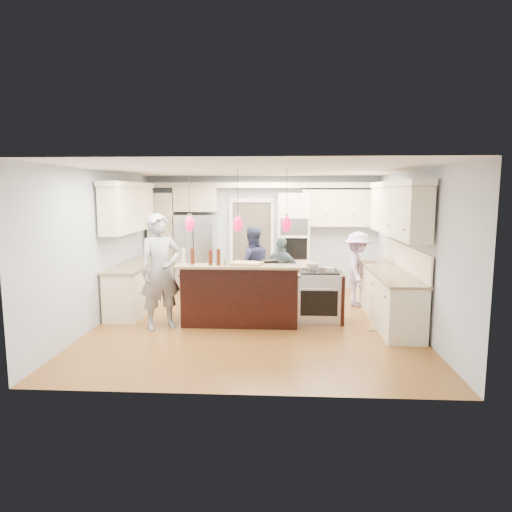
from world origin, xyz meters
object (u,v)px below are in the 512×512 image
Objects in this scene: person_bar_end at (161,272)px; refrigerator at (196,253)px; kitchen_island at (241,294)px; person_far_left at (252,266)px; island_range at (319,296)px.

refrigerator is at bearing 54.73° from person_bar_end.
person_bar_end is at bearing -158.57° from kitchen_island.
refrigerator reaches higher than person_far_left.
kitchen_island is (1.30, -2.57, -0.42)m from refrigerator.
refrigerator is at bearing 137.41° from island_range.
person_far_left is (1.41, -1.40, -0.09)m from refrigerator.
person_bar_end is 1.21× the size of person_far_left.
kitchen_island is at bearing -13.31° from person_bar_end.
person_bar_end reaches higher than island_range.
island_range is (1.41, 0.08, -0.03)m from kitchen_island.
refrigerator is at bearing -59.20° from person_far_left.
person_far_left is at bearing -44.78° from refrigerator.
person_bar_end reaches higher than person_far_left.
person_bar_end reaches higher than refrigerator.
kitchen_island is at bearing -176.92° from island_range.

